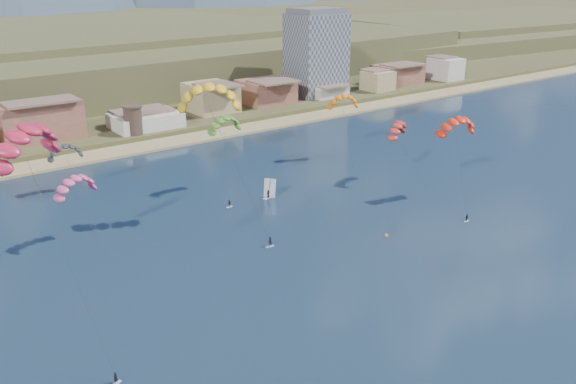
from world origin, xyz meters
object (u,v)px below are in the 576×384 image
(apartment_tower, at_px, (316,53))
(kitesurfer_green, at_px, (225,122))
(kitesurfer_orange, at_px, (457,123))
(watchtower, at_px, (133,120))
(kitesurfer_yellow, at_px, (209,93))
(kitesurfer_red, at_px, (23,137))
(buoy, at_px, (387,235))
(windsurfer, at_px, (269,192))

(apartment_tower, relative_size, kitesurfer_green, 1.69)
(kitesurfer_orange, distance_m, kitesurfer_green, 49.38)
(watchtower, height_order, kitesurfer_yellow, kitesurfer_yellow)
(apartment_tower, xyz_separation_m, kitesurfer_red, (-128.33, -101.58, 10.69))
(kitesurfer_red, bearing_deg, kitesurfer_orange, 1.28)
(kitesurfer_orange, relative_size, buoy, 31.56)
(kitesurfer_orange, height_order, kitesurfer_green, kitesurfer_orange)
(watchtower, height_order, kitesurfer_orange, kitesurfer_orange)
(kitesurfer_red, relative_size, windsurfer, 7.43)
(kitesurfer_yellow, distance_m, windsurfer, 30.15)
(watchtower, bearing_deg, kitesurfer_yellow, -99.70)
(watchtower, relative_size, windsurfer, 1.99)
(watchtower, relative_size, kitesurfer_red, 0.27)
(watchtower, xyz_separation_m, kitesurfer_orange, (36.38, -85.68, 10.80))
(kitesurfer_yellow, bearing_deg, windsurfer, 17.24)
(kitesurfer_red, bearing_deg, watchtower, 61.11)
(apartment_tower, height_order, buoy, apartment_tower)
(kitesurfer_green, relative_size, buoy, 28.50)
(kitesurfer_red, xyz_separation_m, buoy, (60.02, -3.23, -28.39))
(watchtower, height_order, windsurfer, watchtower)
(watchtower, distance_m, windsurfer, 61.81)
(kitesurfer_yellow, bearing_deg, buoy, -46.48)
(apartment_tower, xyz_separation_m, kitesurfer_yellow, (-91.37, -80.51, 8.25))
(windsurfer, xyz_separation_m, buoy, (6.55, -29.42, -1.26))
(buoy, bearing_deg, windsurfer, 102.56)
(kitesurfer_yellow, height_order, windsurfer, kitesurfer_yellow)
(kitesurfer_yellow, xyz_separation_m, kitesurfer_green, (11.20, 14.02, -9.94))
(apartment_tower, bearing_deg, watchtower, -170.07)
(kitesurfer_green, height_order, buoy, kitesurfer_green)
(kitesurfer_yellow, bearing_deg, kitesurfer_orange, -21.87)
(kitesurfer_yellow, height_order, kitesurfer_orange, kitesurfer_yellow)
(apartment_tower, distance_m, kitesurfer_green, 104.17)
(kitesurfer_orange, bearing_deg, kitesurfer_yellow, 158.13)
(watchtower, relative_size, buoy, 12.94)
(windsurfer, bearing_deg, apartment_tower, 45.20)
(windsurfer, relative_size, buoy, 6.51)
(kitesurfer_yellow, bearing_deg, apartment_tower, 41.39)
(watchtower, distance_m, kitesurfer_orange, 93.71)
(apartment_tower, xyz_separation_m, buoy, (-68.30, -104.80, -17.71))
(kitesurfer_green, bearing_deg, apartment_tower, 39.67)
(watchtower, bearing_deg, windsurfer, -85.21)
(apartment_tower, xyz_separation_m, windsurfer, (-74.86, -75.39, -16.45))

